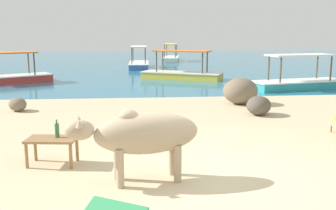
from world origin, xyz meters
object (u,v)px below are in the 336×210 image
(boat_red, at_px, (6,77))
(boat_white, at_px, (171,57))
(boat_yellow, at_px, (182,73))
(cow, at_px, (143,134))
(boat_blue, at_px, (139,63))
(bottle, at_px, (57,130))
(boat_teal, at_px, (299,82))
(low_bench_table, at_px, (52,142))

(boat_red, relative_size, boat_white, 0.98)
(boat_yellow, bearing_deg, boat_white, -66.80)
(cow, height_order, boat_blue, boat_blue)
(bottle, bearing_deg, boat_blue, 84.97)
(boat_teal, xyz_separation_m, boat_red, (-11.45, 2.59, 0.00))
(boat_teal, relative_size, boat_white, 1.01)
(boat_red, distance_m, boat_yellow, 7.52)
(boat_red, xyz_separation_m, boat_white, (8.06, 12.16, 0.00))
(low_bench_table, relative_size, boat_yellow, 0.21)
(boat_teal, relative_size, boat_yellow, 1.01)
(boat_red, height_order, boat_white, same)
(low_bench_table, height_order, boat_white, boat_white)
(low_bench_table, distance_m, boat_teal, 10.77)
(boat_blue, height_order, boat_red, same)
(cow, xyz_separation_m, boat_white, (2.65, 23.35, -0.43))
(cow, xyz_separation_m, boat_yellow, (2.05, 12.08, -0.43))
(low_bench_table, relative_size, boat_white, 0.21)
(low_bench_table, relative_size, bottle, 2.73)
(bottle, height_order, boat_teal, boat_teal)
(low_bench_table, xyz_separation_m, bottle, (0.08, 0.04, 0.19))
(cow, relative_size, low_bench_table, 2.29)
(bottle, xyz_separation_m, boat_teal, (7.36, 7.74, -0.30))
(bottle, distance_m, boat_blue, 17.31)
(low_bench_table, bearing_deg, boat_red, 117.94)
(low_bench_table, xyz_separation_m, boat_yellow, (3.45, 11.26, -0.11))
(cow, distance_m, low_bench_table, 1.66)
(bottle, distance_m, boat_red, 11.12)
(boat_white, xyz_separation_m, boat_yellow, (-0.60, -11.27, 0.00))
(boat_white, bearing_deg, boat_teal, -158.07)
(cow, distance_m, boat_teal, 10.51)
(cow, xyz_separation_m, bottle, (-1.32, 0.85, -0.13))
(cow, height_order, boat_red, boat_red)
(cow, xyz_separation_m, boat_blue, (0.19, 18.09, -0.43))
(bottle, relative_size, boat_white, 0.08)
(cow, xyz_separation_m, boat_red, (-5.41, 11.19, -0.43))
(bottle, height_order, boat_blue, boat_blue)
(cow, relative_size, boat_red, 0.50)
(cow, xyz_separation_m, low_bench_table, (-1.40, 0.81, -0.32))
(boat_blue, bearing_deg, low_bench_table, 176.41)
(boat_yellow, bearing_deg, boat_teal, 165.12)
(boat_yellow, bearing_deg, bottle, 99.53)
(boat_yellow, bearing_deg, boat_red, 33.07)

